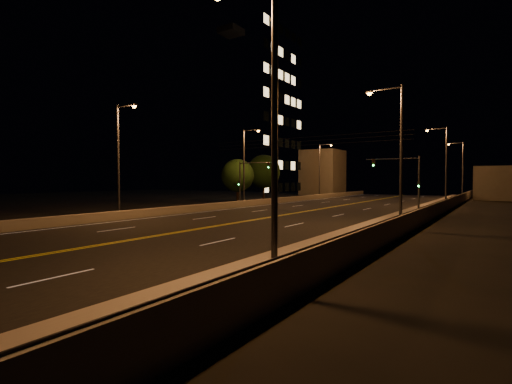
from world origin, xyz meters
The scene contains 22 objects.
road centered at (0.00, 20.00, 0.01)m, with size 18.00×120.00×0.02m, color black.
sidewalk centered at (10.80, 20.00, 0.15)m, with size 3.60×120.00×0.30m, color gray.
curb centered at (8.93, 20.00, 0.07)m, with size 0.14×120.00×0.15m, color gray.
parapet_wall centered at (12.45, 20.00, 0.80)m, with size 0.30×120.00×1.00m, color gray.
jersey_barrier centered at (-9.59, 20.00, 0.38)m, with size 0.45×120.00×0.77m, color gray.
distant_building_right centered at (16.50, 69.36, 2.80)m, with size 6.00×10.00×5.60m, color slate.
distant_building_left centered at (-16.00, 71.81, 4.94)m, with size 8.00×8.00×9.88m, color slate.
parapet_rail centered at (12.45, 20.00, 1.33)m, with size 0.06×0.06×120.00m, color black.
lane_markings centered at (0.00, 19.93, 0.02)m, with size 17.32×116.00×0.00m.
streetlight_0 centered at (11.54, 4.32, 5.63)m, with size 2.55×0.28×9.82m.
streetlight_1 centered at (11.54, 21.00, 5.63)m, with size 2.55×0.28×9.82m.
streetlight_2 centered at (11.54, 44.92, 5.63)m, with size 2.55×0.28×9.82m.
streetlight_3 centered at (11.54, 66.81, 5.63)m, with size 2.55×0.28×9.82m.
streetlight_4 centered at (-9.94, 14.80, 5.63)m, with size 2.55×0.28×9.82m.
streetlight_5 centered at (-9.94, 33.49, 5.63)m, with size 2.55×0.28×9.82m.
streetlight_6 centered at (-9.94, 57.01, 5.63)m, with size 2.55×0.28×9.82m.
traffic_signal_right centered at (9.95, 32.05, 3.61)m, with size 5.11×0.31×5.65m.
traffic_signal_left centered at (-8.75, 32.05, 3.61)m, with size 5.11×0.31×5.65m.
overhead_wires centered at (0.00, 29.50, 7.40)m, with size 22.00×0.03×0.83m.
building_tower centered at (-27.76, 53.70, 16.08)m, with size 24.00×15.00×33.30m.
tree_0 centered at (-13.86, 37.06, 3.98)m, with size 4.67×4.67×6.33m.
tree_1 centered at (-15.42, 46.36, 4.72)m, with size 5.52×5.52×7.49m.
Camera 1 is at (17.54, -5.29, 3.48)m, focal length 26.00 mm.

